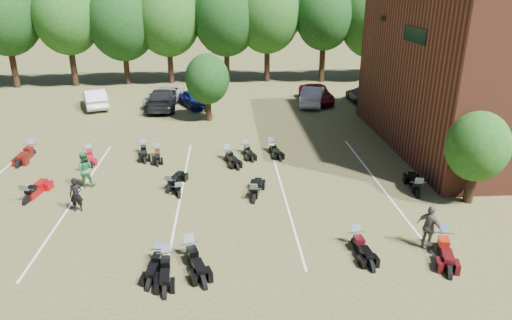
{
  "coord_description": "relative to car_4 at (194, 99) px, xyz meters",
  "views": [
    {
      "loc": [
        -0.73,
        -17.51,
        9.6
      ],
      "look_at": [
        0.75,
        4.0,
        1.2
      ],
      "focal_mm": 32.0,
      "sensor_mm": 36.0,
      "label": 1
    }
  ],
  "objects": [
    {
      "name": "person_grey",
      "position": [
        10.19,
        -22.33,
        0.24
      ],
      "size": [
        0.94,
        1.14,
        1.82
      ],
      "primitive_type": "imported",
      "rotation": [
        0.0,
        0.0,
        2.12
      ],
      "color": "#605752",
      "rests_on": "ground"
    },
    {
      "name": "motorcycle_6",
      "position": [
        10.74,
        -22.35,
        -0.67
      ],
      "size": [
        1.45,
        2.61,
        1.39
      ],
      "primitive_type": null,
      "rotation": [
        0.0,
        0.0,
        -0.28
      ],
      "color": "#3E080D",
      "rests_on": "ground"
    },
    {
      "name": "motorcycle_18",
      "position": [
        2.61,
        -12.23,
        -0.67
      ],
      "size": [
        1.36,
        2.33,
        1.24
      ],
      "primitive_type": null,
      "rotation": [
        0.0,
        0.0,
        0.32
      ],
      "color": "black",
      "rests_on": "ground"
    },
    {
      "name": "ground",
      "position": [
        3.28,
        -19.54,
        -0.67
      ],
      "size": [
        160.0,
        160.0,
        0.0
      ],
      "primitive_type": "plane",
      "color": "brown",
      "rests_on": "ground"
    },
    {
      "name": "motorcycle_12",
      "position": [
        3.79,
        -17.78,
        -0.67
      ],
      "size": [
        1.22,
        2.48,
        1.33
      ],
      "primitive_type": null,
      "rotation": [
        0.0,
        0.0,
        2.94
      ],
      "color": "black",
      "rests_on": "ground"
    },
    {
      "name": "car_2",
      "position": [
        -2.59,
        0.95,
        0.02
      ],
      "size": [
        3.39,
        5.37,
        1.38
      ],
      "primitive_type": "imported",
      "rotation": [
        0.0,
        0.0,
        -0.24
      ],
      "color": "gray",
      "rests_on": "ground"
    },
    {
      "name": "motorcycle_7",
      "position": [
        -6.8,
        -17.2,
        -0.67
      ],
      "size": [
        1.17,
        2.49,
        1.34
      ],
      "primitive_type": null,
      "rotation": [
        0.0,
        0.0,
        2.97
      ],
      "color": "maroon",
      "rests_on": "ground"
    },
    {
      "name": "motorcycle_20",
      "position": [
        5.28,
        -11.08,
        -0.67
      ],
      "size": [
        1.12,
        2.22,
        1.18
      ],
      "primitive_type": null,
      "rotation": [
        0.0,
        0.0,
        0.22
      ],
      "color": "black",
      "rests_on": "ground"
    },
    {
      "name": "car_7",
      "position": [
        14.25,
        0.44,
        0.01
      ],
      "size": [
        2.05,
        4.73,
        1.36
      ],
      "primitive_type": "imported",
      "rotation": [
        0.0,
        0.0,
        3.17
      ],
      "color": "#37373C",
      "rests_on": "ground"
    },
    {
      "name": "motorcycle_17",
      "position": [
        -1.52,
        -11.49,
        -0.67
      ],
      "size": [
        0.9,
        2.09,
        1.13
      ],
      "primitive_type": null,
      "rotation": [
        0.0,
        0.0,
        0.13
      ],
      "color": "black",
      "rests_on": "ground"
    },
    {
      "name": "car_1",
      "position": [
        -8.12,
        0.41,
        0.11
      ],
      "size": [
        3.16,
        5.0,
        1.56
      ],
      "primitive_type": "imported",
      "rotation": [
        0.0,
        0.0,
        3.49
      ],
      "color": "silver",
      "rests_on": "ground"
    },
    {
      "name": "car_5",
      "position": [
        9.87,
        -0.09,
        0.13
      ],
      "size": [
        3.01,
        5.13,
        1.6
      ],
      "primitive_type": "imported",
      "rotation": [
        0.0,
        0.0,
        2.85
      ],
      "color": "#A0A19C",
      "rests_on": "ground"
    },
    {
      "name": "car_6",
      "position": [
        10.32,
        0.84,
        0.07
      ],
      "size": [
        2.57,
        5.35,
        1.47
      ],
      "primitive_type": "imported",
      "rotation": [
        0.0,
        0.0,
        -0.02
      ],
      "color": "#5B050E",
      "rests_on": "ground"
    },
    {
      "name": "motorcycle_13",
      "position": [
        11.68,
        -17.73,
        -0.67
      ],
      "size": [
        1.27,
        2.61,
        1.39
      ],
      "primitive_type": null,
      "rotation": [
        0.0,
        0.0,
        2.94
      ],
      "color": "black",
      "rests_on": "ground"
    },
    {
      "name": "motorcycle_2",
      "position": [
        1.11,
        -22.39,
        -0.67
      ],
      "size": [
        1.48,
        2.55,
        1.35
      ],
      "primitive_type": null,
      "rotation": [
        0.0,
        0.0,
        0.31
      ],
      "color": "black",
      "rests_on": "ground"
    },
    {
      "name": "motorcycle_11",
      "position": [
        0.21,
        -17.05,
        -0.67
      ],
      "size": [
        1.07,
        2.09,
        1.12
      ],
      "primitive_type": null,
      "rotation": [
        0.0,
        0.0,
        3.37
      ],
      "color": "black",
      "rests_on": "ground"
    },
    {
      "name": "person_black",
      "position": [
        -4.18,
        -18.22,
        0.12
      ],
      "size": [
        0.61,
        0.43,
        1.59
      ],
      "primitive_type": "imported",
      "rotation": [
        0.0,
        0.0,
        0.08
      ],
      "color": "black",
      "rests_on": "ground"
    },
    {
      "name": "motorcycle_14",
      "position": [
        -9.01,
        -10.75,
        -0.67
      ],
      "size": [
        0.86,
        2.54,
        1.41
      ],
      "primitive_type": null,
      "rotation": [
        0.0,
        0.0,
        -0.02
      ],
      "color": "#4D0C0B",
      "rests_on": "ground"
    },
    {
      "name": "motorcycle_9",
      "position": [
        -0.29,
        -16.39,
        -0.67
      ],
      "size": [
        1.37,
        2.32,
        1.23
      ],
      "primitive_type": null,
      "rotation": [
        0.0,
        0.0,
        2.82
      ],
      "color": "black",
      "rests_on": "ground"
    },
    {
      "name": "motorcycle_19",
      "position": [
        3.72,
        -11.23,
        -0.67
      ],
      "size": [
        1.03,
        2.12,
        1.13
      ],
      "primitive_type": null,
      "rotation": [
        0.0,
        0.0,
        0.19
      ],
      "color": "black",
      "rests_on": "ground"
    },
    {
      "name": "motorcycle_15",
      "position": [
        -5.47,
        -11.44,
        -0.67
      ],
      "size": [
        1.31,
        2.2,
        1.17
      ],
      "primitive_type": null,
      "rotation": [
        0.0,
        0.0,
        0.33
      ],
      "color": "#9E0B17",
      "rests_on": "ground"
    },
    {
      "name": "motorcycle_5",
      "position": [
        7.48,
        -21.94,
        -0.67
      ],
      "size": [
        0.9,
        2.26,
        1.23
      ],
      "primitive_type": null,
      "rotation": [
        0.0,
        0.0,
        0.09
      ],
      "color": "black",
      "rests_on": "ground"
    },
    {
      "name": "car_3",
      "position": [
        -2.56,
        -0.43,
        0.14
      ],
      "size": [
        2.39,
        5.61,
        1.61
      ],
      "primitive_type": "imported",
      "rotation": [
        0.0,
        0.0,
        3.17
      ],
      "color": "black",
      "rests_on": "ground"
    },
    {
      "name": "young_tree_midfield",
      "position": [
        1.28,
        -4.04,
        2.42
      ],
      "size": [
        3.2,
        3.2,
        4.7
      ],
      "color": "black",
      "rests_on": "ground"
    },
    {
      "name": "person_green",
      "position": [
        -4.56,
        -15.52,
        0.25
      ],
      "size": [
        1.02,
        0.87,
        1.83
      ],
      "primitive_type": "imported",
      "rotation": [
        0.0,
        0.0,
        3.35
      ],
      "color": "#296D3D",
      "rests_on": "ground"
    },
    {
      "name": "parking_lines",
      "position": [
        0.28,
        -16.54,
        -0.66
      ],
      "size": [
        20.1,
        14.0,
        0.01
      ],
      "color": "silver",
      "rests_on": "ground"
    },
    {
      "name": "motorcycle_3",
      "position": [
        0.3,
        -22.91,
        -0.67
      ],
      "size": [
        0.85,
        2.24,
        1.23
      ],
      "primitive_type": null,
      "rotation": [
        0.0,
        0.0,
        0.07
      ],
      "color": "black",
      "rests_on": "ground"
    },
    {
      "name": "car_4",
      "position": [
        0.0,
        0.0,
        0.0
      ],
      "size": [
        3.08,
        4.23,
        1.34
      ],
      "primitive_type": "imported",
      "rotation": [
        0.0,
        0.0,
        0.43
      ],
      "color": "#0B1551",
      "rests_on": "ground"
    },
    {
      "name": "young_tree_near_building",
      "position": [
        13.78,
        -18.54,
        2.08
      ],
      "size": [
        2.8,
        2.8,
        4.16
      ],
      "color": "black",
      "rests_on": "ground"
    },
    {
      "name": "motorcycle_4",
      "position": [
        -0.0,
        -22.58,
        -0.67
      ],
      "size": [
        0.88,
        2.1,
        1.14
      ],
      "primitive_type": null,
      "rotation": [
        0.0,
        0.0,
        -0.12
      ],
      "color": "black",
      "rests_on": "ground"
    },
    {
      "name": "motorcycle_16",
      "position": [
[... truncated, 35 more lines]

